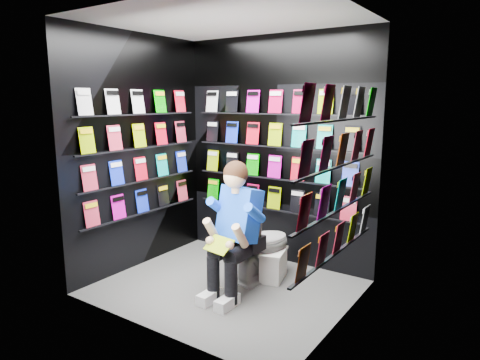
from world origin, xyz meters
The scene contains 14 objects.
floor centered at (0.00, 0.00, 0.00)m, with size 2.40×2.40×0.00m, color #575654.
ceiling centered at (0.00, 0.00, 2.60)m, with size 2.40×2.40×0.00m, color white.
wall_back centered at (0.00, 1.00, 1.30)m, with size 2.40×0.04×2.60m, color black.
wall_front centered at (0.00, -1.00, 1.30)m, with size 2.40×0.04×2.60m, color black.
wall_left centered at (-1.20, 0.00, 1.30)m, with size 0.04×2.00×2.60m, color black.
wall_right centered at (1.20, 0.00, 1.30)m, with size 0.04×2.00×2.60m, color black.
comics_back centered at (0.00, 0.97, 1.31)m, with size 2.10×0.06×1.37m, color red, non-canonical shape.
comics_left centered at (-1.17, 0.00, 1.31)m, with size 0.06×1.70×1.37m, color red, non-canonical shape.
comics_right centered at (1.17, 0.00, 1.31)m, with size 0.06×1.70×1.37m, color red, non-canonical shape.
toilet centered at (0.16, 0.41, 0.37)m, with size 0.42×0.75×0.73m, color white.
longbox centered at (0.29, 0.47, 0.14)m, with size 0.21×0.38×0.29m, color white.
longbox_lid centered at (0.29, 0.47, 0.30)m, with size 0.23×0.40×0.03m, color white.
reader centered at (0.16, 0.03, 0.78)m, with size 0.53×0.78×1.43m, color blue, non-canonical shape.
held_comic centered at (0.16, -0.32, 0.58)m, with size 0.27×0.01×0.19m, color green.
Camera 1 is at (2.40, -3.29, 1.88)m, focal length 32.00 mm.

